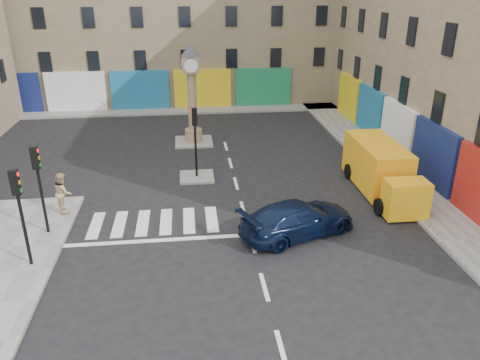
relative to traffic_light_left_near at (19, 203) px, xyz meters
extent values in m
plane|color=black|center=(8.30, -0.20, -2.62)|extent=(120.00, 120.00, 0.00)
cube|color=gray|center=(17.00, 9.80, -2.55)|extent=(2.60, 30.00, 0.15)
cube|color=gray|center=(4.30, 22.00, -2.55)|extent=(32.00, 2.40, 0.15)
cube|color=gray|center=(6.30, 7.80, -2.56)|extent=(1.80, 1.80, 0.12)
cube|color=gray|center=(6.30, 13.80, -2.56)|extent=(2.40, 2.40, 0.12)
cylinder|color=black|center=(0.00, 0.00, -1.07)|extent=(0.12, 0.12, 2.80)
cube|color=black|center=(0.00, 0.00, 0.78)|extent=(0.28, 0.22, 0.90)
cylinder|color=black|center=(0.00, 2.40, -1.07)|extent=(0.12, 0.12, 2.80)
cube|color=black|center=(0.00, 2.40, 0.78)|extent=(0.28, 0.22, 0.90)
cylinder|color=black|center=(6.30, 7.80, -1.10)|extent=(0.12, 0.12, 2.80)
cube|color=black|center=(6.30, 7.80, 0.75)|extent=(0.28, 0.22, 0.90)
cylinder|color=tan|center=(6.30, 13.80, -2.10)|extent=(1.10, 1.10, 0.80)
cylinder|color=tan|center=(6.30, 13.80, 0.10)|extent=(0.56, 0.56, 3.60)
cube|color=tan|center=(6.30, 13.80, 2.40)|extent=(1.00, 1.00, 1.00)
cylinder|color=white|center=(6.30, 13.28, 2.40)|extent=(0.80, 0.06, 0.80)
cone|color=#333338|center=(6.30, 13.80, 3.25)|extent=(1.20, 1.20, 0.70)
imported|color=black|center=(10.26, 1.25, -1.90)|extent=(5.38, 3.72, 1.45)
cube|color=#FFAB15|center=(15.31, 5.68, -1.41)|extent=(1.99, 4.69, 2.24)
cube|color=#FFAB15|center=(15.27, 2.17, -1.70)|extent=(1.86, 1.18, 1.65)
cube|color=black|center=(15.27, 2.13, -1.31)|extent=(1.66, 0.89, 0.68)
cylinder|color=black|center=(14.30, 2.57, -2.23)|extent=(0.25, 0.78, 0.78)
cylinder|color=black|center=(16.25, 2.55, -2.23)|extent=(0.25, 0.78, 0.78)
cylinder|color=black|center=(14.34, 6.85, -2.23)|extent=(0.25, 0.78, 0.78)
cylinder|color=black|center=(16.29, 6.83, -2.23)|extent=(0.25, 0.78, 0.78)
imported|color=tan|center=(0.29, 4.27, -1.55)|extent=(0.96, 1.08, 1.85)
camera|label=1|loc=(5.91, -15.37, 7.08)|focal=35.00mm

